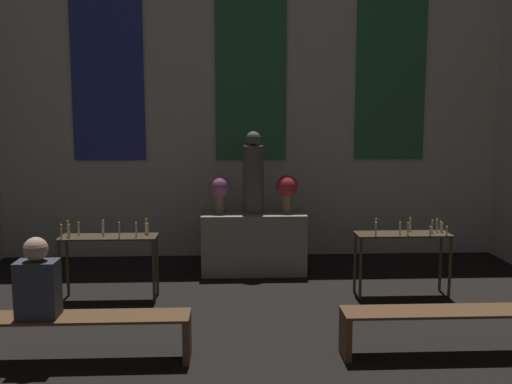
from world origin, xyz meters
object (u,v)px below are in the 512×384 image
(altar, at_px, (253,242))
(statue, at_px, (253,176))
(candle_rack_left, at_px, (109,246))
(pew_back_left, at_px, (68,327))
(pew_back_right, at_px, (459,321))
(flower_vase_right, at_px, (287,189))
(candle_rack_right, at_px, (403,243))
(person_seated, at_px, (37,282))
(flower_vase_left, at_px, (220,190))

(altar, xyz_separation_m, statue, (0.00, 0.00, 0.95))
(candle_rack_left, distance_m, pew_back_left, 1.80)
(altar, bearing_deg, statue, 0.00)
(pew_back_right, bearing_deg, pew_back_left, 180.00)
(flower_vase_right, bearing_deg, candle_rack_right, -41.44)
(candle_rack_right, distance_m, pew_back_right, 1.80)
(candle_rack_left, xyz_separation_m, person_seated, (-0.26, -1.77, 0.09))
(altar, height_order, person_seated, person_seated)
(candle_rack_right, xyz_separation_m, pew_back_left, (-3.58, -1.76, -0.34))
(statue, relative_size, candle_rack_left, 0.99)
(candle_rack_left, height_order, pew_back_left, candle_rack_left)
(altar, height_order, candle_rack_right, candle_rack_right)
(flower_vase_right, height_order, pew_back_left, flower_vase_right)
(altar, relative_size, statue, 1.28)
(candle_rack_left, bearing_deg, pew_back_left, -90.20)
(flower_vase_left, bearing_deg, person_seated, -118.19)
(candle_rack_left, bearing_deg, candle_rack_right, -0.03)
(flower_vase_right, distance_m, candle_rack_left, 2.59)
(flower_vase_left, distance_m, pew_back_right, 3.80)
(flower_vase_right, height_order, candle_rack_left, flower_vase_right)
(candle_rack_right, bearing_deg, flower_vase_right, 138.56)
(altar, xyz_separation_m, pew_back_right, (1.79, -2.93, -0.11))
(flower_vase_left, xyz_separation_m, candle_rack_left, (-1.31, -1.16, -0.52))
(flower_vase_left, height_order, pew_back_right, flower_vase_left)
(person_seated, bearing_deg, flower_vase_right, 49.36)
(candle_rack_right, distance_m, pew_back_left, 4.01)
(statue, height_order, candle_rack_right, statue)
(pew_back_left, bearing_deg, candle_rack_right, 26.23)
(altar, distance_m, candle_rack_right, 2.15)
(candle_rack_left, relative_size, candle_rack_right, 1.00)
(flower_vase_right, bearing_deg, pew_back_right, -65.77)
(candle_rack_left, relative_size, pew_back_left, 0.53)
(flower_vase_right, xyz_separation_m, candle_rack_right, (1.32, -1.17, -0.52))
(flower_vase_right, distance_m, pew_back_right, 3.33)
(flower_vase_left, distance_m, person_seated, 3.35)
(statue, bearing_deg, pew_back_right, -58.57)
(statue, height_order, flower_vase_right, statue)
(statue, xyz_separation_m, pew_back_left, (-1.79, -2.93, -1.06))
(statue, bearing_deg, person_seated, -124.88)
(pew_back_left, bearing_deg, flower_vase_left, 65.77)
(pew_back_right, bearing_deg, flower_vase_left, 127.68)
(statue, distance_m, pew_back_right, 3.59)
(pew_back_left, bearing_deg, statue, 58.57)
(pew_back_left, relative_size, pew_back_right, 1.00)
(statue, xyz_separation_m, pew_back_right, (1.79, -2.93, -1.06))
(altar, xyz_separation_m, candle_rack_right, (1.79, -1.17, 0.23))
(pew_back_right, height_order, person_seated, person_seated)
(pew_back_right, bearing_deg, statue, 121.43)
(flower_vase_left, xyz_separation_m, pew_back_left, (-1.32, -2.93, -0.86))
(statue, relative_size, person_seated, 1.57)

